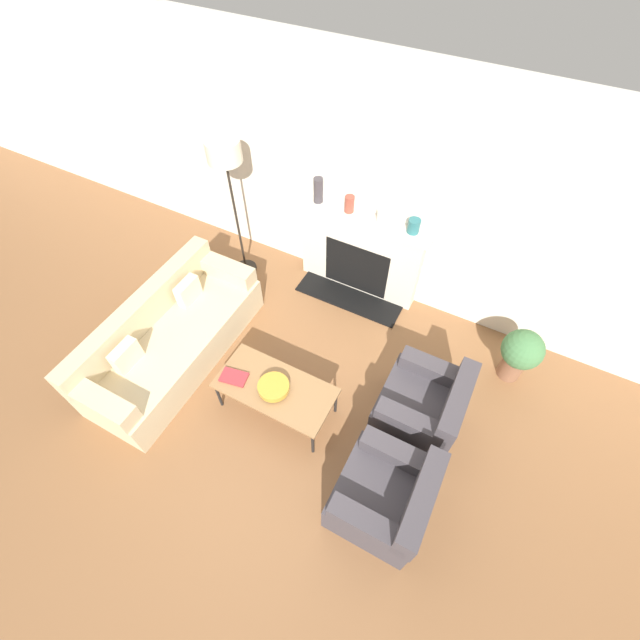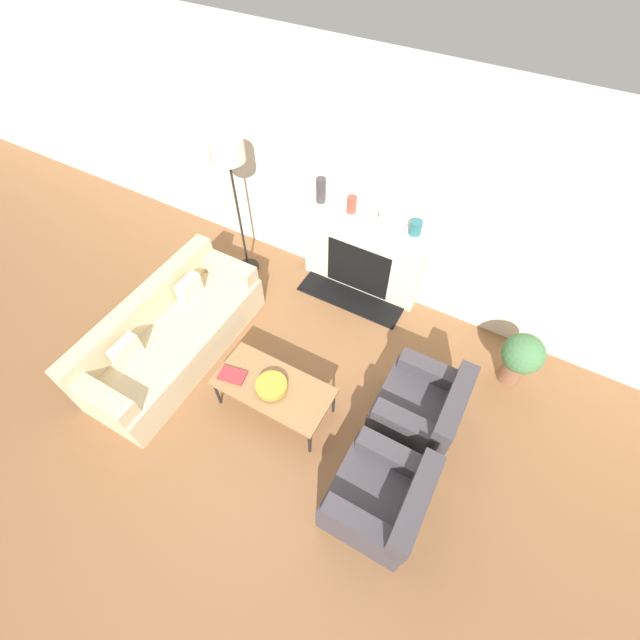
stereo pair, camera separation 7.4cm
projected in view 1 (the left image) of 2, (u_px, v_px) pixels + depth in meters
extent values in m
plane|color=brown|center=(264.00, 424.00, 4.61)|extent=(18.00, 18.00, 0.00)
cube|color=silver|center=(367.00, 188.00, 4.81)|extent=(18.00, 0.06, 2.90)
cube|color=beige|center=(360.00, 255.00, 5.43)|extent=(1.57, 0.20, 1.12)
cube|color=black|center=(356.00, 268.00, 5.50)|extent=(0.86, 0.04, 0.73)
cube|color=black|center=(348.00, 298.00, 5.71)|extent=(1.41, 0.40, 0.02)
cube|color=beige|center=(363.00, 219.00, 4.95)|extent=(1.69, 0.28, 0.05)
cube|color=#CCB78E|center=(177.00, 345.00, 4.98)|extent=(0.89, 2.27, 0.44)
cube|color=#CCB78E|center=(142.00, 311.00, 4.76)|extent=(0.20, 2.27, 0.38)
cube|color=#CCB78E|center=(100.00, 402.00, 4.16)|extent=(0.82, 0.22, 0.21)
cube|color=#CCB78E|center=(224.00, 269.00, 5.29)|extent=(0.82, 0.22, 0.21)
cube|color=beige|center=(126.00, 356.00, 4.46)|extent=(0.12, 0.32, 0.28)
cube|color=beige|center=(188.00, 291.00, 5.01)|extent=(0.12, 0.32, 0.28)
cube|color=#423D42|center=(380.00, 497.00, 3.93)|extent=(0.79, 0.85, 0.44)
cube|color=#423D42|center=(421.00, 502.00, 3.53)|extent=(0.18, 0.85, 0.36)
cube|color=#423D42|center=(398.00, 453.00, 3.87)|extent=(0.71, 0.18, 0.17)
cube|color=#423D42|center=(369.00, 524.00, 3.51)|extent=(0.71, 0.18, 0.17)
cube|color=#423D42|center=(417.00, 408.00, 4.48)|extent=(0.79, 0.85, 0.44)
cube|color=#423D42|center=(456.00, 403.00, 4.08)|extent=(0.18, 0.85, 0.36)
cube|color=#423D42|center=(434.00, 369.00, 4.42)|extent=(0.71, 0.18, 0.17)
cube|color=#423D42|center=(411.00, 422.00, 4.06)|extent=(0.71, 0.18, 0.17)
cube|color=olive|center=(275.00, 388.00, 4.38)|extent=(1.23, 0.60, 0.03)
cylinder|color=black|center=(219.00, 395.00, 4.59)|extent=(0.03, 0.03, 0.43)
cylinder|color=black|center=(313.00, 443.00, 4.26)|extent=(0.03, 0.03, 0.43)
cylinder|color=black|center=(246.00, 359.00, 4.87)|extent=(0.03, 0.03, 0.43)
cylinder|color=black|center=(336.00, 402.00, 4.54)|extent=(0.03, 0.03, 0.43)
cylinder|color=#BC8E2D|center=(274.00, 389.00, 4.35)|extent=(0.11, 0.11, 0.02)
cylinder|color=#BC8E2D|center=(274.00, 387.00, 4.31)|extent=(0.32, 0.32, 0.07)
cube|color=#9E2D33|center=(234.00, 377.00, 4.43)|extent=(0.31, 0.22, 0.02)
cylinder|color=black|center=(246.00, 268.00, 6.05)|extent=(0.30, 0.30, 0.03)
cylinder|color=black|center=(237.00, 219.00, 5.37)|extent=(0.03, 0.03, 1.69)
cylinder|color=beige|center=(224.00, 151.00, 4.64)|extent=(0.39, 0.39, 0.24)
cylinder|color=#3D383D|center=(318.00, 190.00, 4.99)|extent=(0.11, 0.11, 0.31)
cylinder|color=brown|center=(349.00, 204.00, 4.92)|extent=(0.11, 0.11, 0.20)
cylinder|color=beige|center=(380.00, 216.00, 4.83)|extent=(0.08, 0.08, 0.15)
cylinder|color=#28666B|center=(414.00, 226.00, 4.71)|extent=(0.14, 0.14, 0.16)
cylinder|color=brown|center=(511.00, 367.00, 4.89)|extent=(0.25, 0.25, 0.29)
sphere|color=#477A47|center=(523.00, 349.00, 4.61)|extent=(0.45, 0.45, 0.45)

